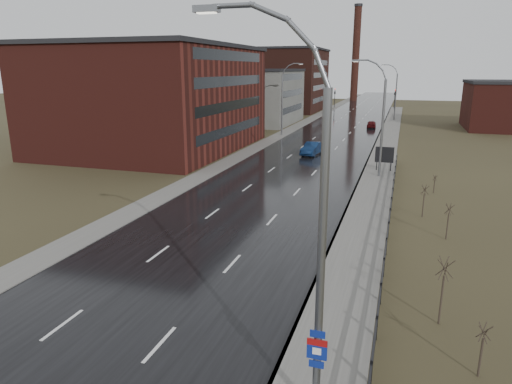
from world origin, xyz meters
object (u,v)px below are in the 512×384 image
Objects in this scene: streetlight_main at (310,234)px; car_near at (312,149)px; billboard at (384,156)px; car_far at (371,124)px.

streetlight_main reaches higher than car_near.
billboard reaches higher than car_near.
car_far is (-3.89, 37.41, -1.10)m from billboard.
streetlight_main is at bearing 89.95° from car_far.
car_near is (-8.99, 7.42, -0.98)m from billboard.
car_near is at bearing 140.46° from billboard.
billboard is at bearing 89.02° from streetlight_main.
streetlight_main reaches higher than car_far.
billboard is 37.63m from car_far.
car_near is at bearing 77.76° from car_far.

